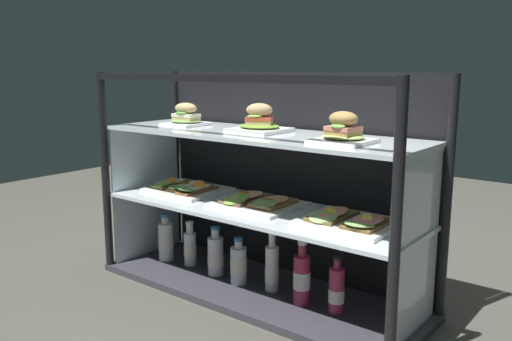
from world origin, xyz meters
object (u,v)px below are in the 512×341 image
(juice_bottle_back_center, at_px, (272,268))
(open_sandwich_tray_near_left_corner, at_px, (348,221))
(juice_bottle_front_fourth, at_px, (190,248))
(plated_roll_sandwich_near_right_corner, at_px, (258,123))
(open_sandwich_tray_near_right_corner, at_px, (186,188))
(juice_bottle_front_middle, at_px, (302,278))
(plated_roll_sandwich_mid_left, at_px, (186,117))
(juice_bottle_front_left_end, at_px, (239,265))
(open_sandwich_tray_center, at_px, (257,202))
(juice_bottle_tucked_behind, at_px, (216,256))
(juice_bottle_front_right_end, at_px, (166,240))
(plated_roll_sandwich_right_of_center, at_px, (343,132))
(juice_bottle_back_right, at_px, (336,291))

(juice_bottle_back_center, bearing_deg, open_sandwich_tray_near_left_corner, -1.18)
(juice_bottle_front_fourth, xyz_separation_m, juice_bottle_back_center, (0.48, 0.00, 0.01))
(plated_roll_sandwich_near_right_corner, xyz_separation_m, open_sandwich_tray_near_right_corner, (-0.43, 0.00, -0.33))
(open_sandwich_tray_near_left_corner, distance_m, juice_bottle_front_middle, 0.32)
(plated_roll_sandwich_mid_left, xyz_separation_m, juice_bottle_back_center, (0.50, -0.01, -0.60))
(open_sandwich_tray_near_left_corner, distance_m, juice_bottle_front_left_end, 0.58)
(open_sandwich_tray_center, bearing_deg, juice_bottle_front_left_end, -150.71)
(juice_bottle_front_left_end, xyz_separation_m, juice_bottle_back_center, (0.16, 0.03, 0.01))
(plated_roll_sandwich_near_right_corner, relative_size, juice_bottle_back_center, 0.83)
(juice_bottle_tucked_behind, height_order, juice_bottle_front_left_end, juice_bottle_tucked_behind)
(juice_bottle_tucked_behind, distance_m, juice_bottle_back_center, 0.30)
(juice_bottle_front_right_end, bearing_deg, juice_bottle_tucked_behind, 1.51)
(plated_roll_sandwich_mid_left, bearing_deg, juice_bottle_front_left_end, -6.87)
(juice_bottle_tucked_behind, bearing_deg, juice_bottle_front_fourth, 175.40)
(plated_roll_sandwich_mid_left, relative_size, juice_bottle_front_fourth, 0.83)
(open_sandwich_tray_center, xyz_separation_m, juice_bottle_front_left_end, (-0.07, -0.04, -0.28))
(plated_roll_sandwich_near_right_corner, distance_m, plated_roll_sandwich_right_of_center, 0.44)
(juice_bottle_front_fourth, height_order, juice_bottle_back_center, juice_bottle_back_center)
(juice_bottle_tucked_behind, bearing_deg, juice_bottle_back_right, -0.04)
(plated_roll_sandwich_mid_left, xyz_separation_m, juice_bottle_front_fourth, (0.02, -0.01, -0.61))
(open_sandwich_tray_near_left_corner, distance_m, juice_bottle_front_fourth, 0.87)
(open_sandwich_tray_near_left_corner, relative_size, juice_bottle_front_fourth, 1.61)
(juice_bottle_back_right, bearing_deg, juice_bottle_front_right_end, -179.51)
(plated_roll_sandwich_mid_left, xyz_separation_m, juice_bottle_tucked_behind, (0.19, -0.03, -0.61))
(open_sandwich_tray_near_right_corner, bearing_deg, open_sandwich_tray_center, -0.62)
(open_sandwich_tray_center, bearing_deg, juice_bottle_front_middle, -9.05)
(juice_bottle_front_fourth, bearing_deg, open_sandwich_tray_near_right_corner, 155.11)
(juice_bottle_front_right_end, relative_size, juice_bottle_front_left_end, 1.12)
(juice_bottle_front_fourth, distance_m, juice_bottle_front_middle, 0.65)
(juice_bottle_back_right, bearing_deg, open_sandwich_tray_near_right_corner, 177.92)
(juice_bottle_front_right_end, xyz_separation_m, juice_bottle_front_fourth, (0.14, 0.02, -0.01))
(juice_bottle_front_middle, bearing_deg, juice_bottle_front_left_end, 179.88)
(open_sandwich_tray_center, bearing_deg, open_sandwich_tray_near_left_corner, -2.18)
(plated_roll_sandwich_near_right_corner, bearing_deg, juice_bottle_front_right_end, -175.98)
(open_sandwich_tray_near_right_corner, relative_size, juice_bottle_back_right, 1.53)
(juice_bottle_front_left_end, bearing_deg, open_sandwich_tray_near_right_corner, 172.88)
(plated_roll_sandwich_right_of_center, height_order, juice_bottle_front_fourth, plated_roll_sandwich_right_of_center)
(plated_roll_sandwich_mid_left, relative_size, open_sandwich_tray_center, 0.52)
(juice_bottle_front_right_end, xyz_separation_m, juice_bottle_front_left_end, (0.46, -0.01, -0.01))
(open_sandwich_tray_near_right_corner, height_order, juice_bottle_front_middle, open_sandwich_tray_near_right_corner)
(plated_roll_sandwich_right_of_center, height_order, open_sandwich_tray_near_left_corner, plated_roll_sandwich_right_of_center)
(plated_roll_sandwich_near_right_corner, bearing_deg, open_sandwich_tray_near_right_corner, 179.96)
(open_sandwich_tray_center, height_order, juice_bottle_back_center, open_sandwich_tray_center)
(open_sandwich_tray_near_right_corner, bearing_deg, juice_bottle_front_middle, -3.79)
(juice_bottle_back_center, bearing_deg, juice_bottle_front_right_end, -177.77)
(plated_roll_sandwich_near_right_corner, relative_size, juice_bottle_tucked_behind, 0.94)
(juice_bottle_front_right_end, height_order, juice_bottle_back_center, juice_bottle_back_center)
(plated_roll_sandwich_near_right_corner, xyz_separation_m, juice_bottle_front_fourth, (-0.39, -0.02, -0.61))
(plated_roll_sandwich_near_right_corner, xyz_separation_m, juice_bottle_tucked_behind, (-0.22, -0.03, -0.61))
(juice_bottle_back_right, bearing_deg, juice_bottle_front_middle, -174.18)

